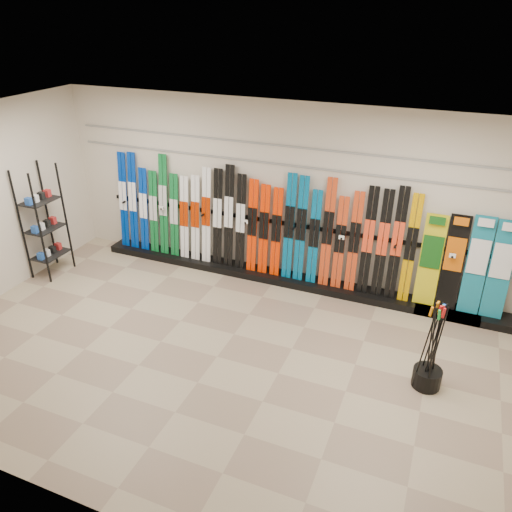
% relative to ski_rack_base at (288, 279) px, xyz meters
% --- Properties ---
extents(floor, '(8.00, 8.00, 0.00)m').
position_rel_ski_rack_base_xyz_m(floor, '(-0.22, -2.28, -0.06)').
color(floor, '#88715E').
rests_on(floor, ground).
extents(back_wall, '(8.00, 0.00, 8.00)m').
position_rel_ski_rack_base_xyz_m(back_wall, '(-0.22, 0.22, 1.44)').
color(back_wall, beige).
rests_on(back_wall, floor).
extents(ceiling, '(8.00, 8.00, 0.00)m').
position_rel_ski_rack_base_xyz_m(ceiling, '(-0.22, -2.28, 2.94)').
color(ceiling, silver).
rests_on(ceiling, back_wall).
extents(ski_rack_base, '(8.00, 0.40, 0.12)m').
position_rel_ski_rack_base_xyz_m(ski_rack_base, '(0.00, 0.00, 0.00)').
color(ski_rack_base, black).
rests_on(ski_rack_base, floor).
extents(skis, '(5.36, 0.21, 1.83)m').
position_rel_ski_rack_base_xyz_m(skis, '(-0.66, 0.04, 0.90)').
color(skis, '#03309E').
rests_on(skis, ski_rack_base).
extents(snowboards, '(1.28, 0.23, 1.50)m').
position_rel_ski_rack_base_xyz_m(snowboards, '(2.71, 0.07, 0.79)').
color(snowboards, gold).
rests_on(snowboards, ski_rack_base).
extents(accessory_rack, '(0.40, 0.60, 1.94)m').
position_rel_ski_rack_base_xyz_m(accessory_rack, '(-3.97, -1.24, 0.91)').
color(accessory_rack, black).
rests_on(accessory_rack, floor).
extents(pole_bin, '(0.35, 0.35, 0.25)m').
position_rel_ski_rack_base_xyz_m(pole_bin, '(2.45, -1.79, 0.07)').
color(pole_bin, black).
rests_on(pole_bin, floor).
extents(ski_poles, '(0.25, 0.25, 1.18)m').
position_rel_ski_rack_base_xyz_m(ski_poles, '(2.45, -1.81, 0.55)').
color(ski_poles, black).
rests_on(ski_poles, pole_bin).
extents(slatwall_rail_0, '(7.60, 0.02, 0.03)m').
position_rel_ski_rack_base_xyz_m(slatwall_rail_0, '(-0.22, 0.20, 1.94)').
color(slatwall_rail_0, gray).
rests_on(slatwall_rail_0, back_wall).
extents(slatwall_rail_1, '(7.60, 0.02, 0.03)m').
position_rel_ski_rack_base_xyz_m(slatwall_rail_1, '(-0.22, 0.20, 2.24)').
color(slatwall_rail_1, gray).
rests_on(slatwall_rail_1, back_wall).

